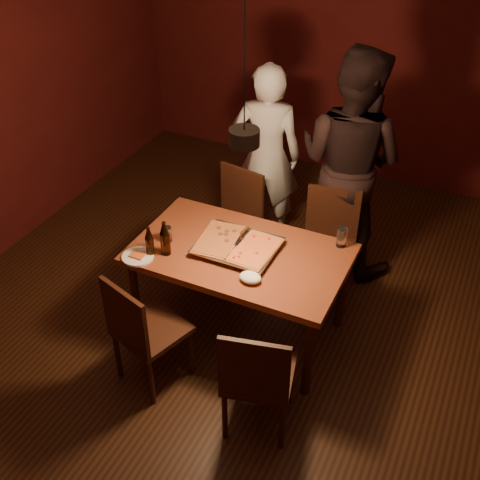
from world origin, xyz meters
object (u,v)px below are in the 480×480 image
at_px(diner_white, 267,155).
at_px(pendant_lamp, 244,136).
at_px(dining_table, 240,260).
at_px(chair_near_left, 140,325).
at_px(chair_far_left, 235,211).
at_px(pizza_tray, 238,247).
at_px(plate_slice, 138,256).
at_px(diner_dark, 350,162).
at_px(beer_bottle_b, 165,238).
at_px(chair_far_right, 330,233).
at_px(beer_bottle_a, 149,242).
at_px(chair_near_right, 257,373).

bearing_deg(diner_white, pendant_lamp, 95.07).
xyz_separation_m(dining_table, chair_near_left, (-0.37, -0.74, -0.14)).
bearing_deg(pendant_lamp, chair_near_left, -133.21).
bearing_deg(pendant_lamp, chair_far_left, 118.74).
relative_size(dining_table, pizza_tray, 2.73).
xyz_separation_m(pizza_tray, plate_slice, (-0.59, -0.37, -0.01)).
xyz_separation_m(diner_white, pendant_lamp, (0.47, -1.49, 0.94)).
relative_size(chair_near_left, diner_dark, 0.28).
relative_size(chair_near_left, pizza_tray, 0.96).
xyz_separation_m(plate_slice, diner_white, (0.27, 1.64, 0.06)).
bearing_deg(chair_far_left, dining_table, 127.93).
bearing_deg(dining_table, beer_bottle_b, -152.36).
distance_m(pizza_tray, diner_white, 1.30).
xyz_separation_m(chair_far_right, pendant_lamp, (-0.29, -0.99, 1.22)).
distance_m(dining_table, chair_far_left, 0.86).
height_order(chair_far_right, pizza_tray, chair_far_right).
bearing_deg(diner_white, pizza_tray, 91.71).
bearing_deg(chair_far_right, chair_far_left, -8.52).
height_order(pizza_tray, beer_bottle_a, beer_bottle_a).
xyz_separation_m(dining_table, beer_bottle_a, (-0.55, -0.30, 0.19)).
height_order(diner_white, pendant_lamp, pendant_lamp).
height_order(chair_far_left, pendant_lamp, pendant_lamp).
height_order(dining_table, chair_far_left, chair_far_left).
relative_size(chair_far_right, plate_slice, 2.21).
bearing_deg(chair_far_left, diner_white, -86.22).
xyz_separation_m(dining_table, pizza_tray, (-0.02, 0.01, 0.10)).
distance_m(chair_far_right, plate_slice, 1.55).
bearing_deg(chair_far_right, diner_dark, -98.99).
relative_size(chair_far_right, diner_dark, 0.26).
bearing_deg(pendant_lamp, diner_dark, 79.06).
bearing_deg(chair_far_left, pizza_tray, 126.78).
height_order(chair_far_left, chair_far_right, same).
relative_size(dining_table, chair_far_right, 3.05).
height_order(dining_table, diner_dark, diner_dark).
xyz_separation_m(beer_bottle_b, plate_slice, (-0.15, -0.12, -0.12)).
distance_m(chair_near_left, beer_bottle_b, 0.62).
relative_size(chair_far_left, beer_bottle_b, 1.86).
bearing_deg(beer_bottle_b, chair_near_left, -80.27).
height_order(diner_dark, pendant_lamp, pendant_lamp).
bearing_deg(dining_table, diner_white, 105.10).
bearing_deg(chair_near_left, pendant_lamp, 64.59).
height_order(chair_far_right, diner_white, diner_white).
relative_size(chair_near_right, diner_dark, 0.26).
distance_m(diner_white, diner_dark, 0.76).
xyz_separation_m(dining_table, plate_slice, (-0.61, -0.36, 0.08)).
distance_m(chair_far_right, pendant_lamp, 1.60).
distance_m(chair_far_left, chair_far_right, 0.82).
bearing_deg(diner_white, beer_bottle_a, 70.12).
xyz_separation_m(beer_bottle_b, diner_dark, (0.86, 1.46, 0.07)).
relative_size(chair_far_left, pizza_tray, 0.88).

